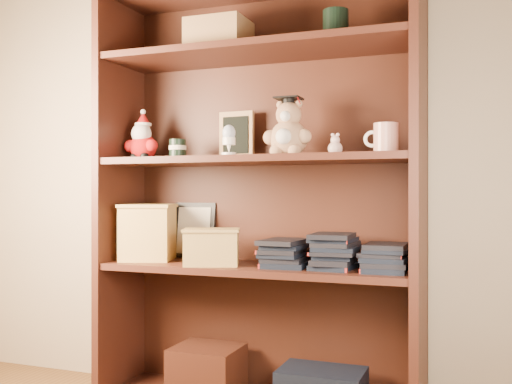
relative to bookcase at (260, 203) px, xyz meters
The scene contains 16 objects.
bookcase is the anchor object (origin of this frame).
shelf_lower 0.25m from the bookcase, 87.06° to the right, with size 1.14×0.33×0.02m.
shelf_upper 0.17m from the bookcase, 87.06° to the right, with size 1.14×0.33×0.02m.
santa_plush 0.54m from the bookcase, behind, with size 0.15×0.11×0.21m.
teachers_tin 0.39m from the bookcase, behind, with size 0.07×0.07×0.07m.
chalkboard_plaque 0.30m from the bookcase, 152.32° to the left, with size 0.15×0.08×0.19m.
egg_cup 0.27m from the bookcase, 120.50° to the right, with size 0.05×0.05×0.11m.
grad_teddy_bear 0.29m from the bookcase, 23.89° to the right, with size 0.18×0.16×0.22m.
pink_figurine 0.37m from the bookcase, ahead, with size 0.05×0.05×0.08m.
teacher_mug 0.53m from the bookcase, ahead, with size 0.12×0.08×0.11m.
certificate_frame 0.35m from the bookcase, 164.67° to the left, with size 0.18×0.05×0.23m.
treats_box 0.47m from the bookcase, behind, with size 0.25×0.25×0.22m.
pencils_box 0.25m from the bookcase, 141.85° to the right, with size 0.24×0.21×0.13m.
book_stack_left 0.22m from the bookcase, 23.15° to the right, with size 0.14×0.20×0.10m.
book_stack_mid 0.35m from the bookcase, ahead, with size 0.14×0.20×0.13m.
book_stack_right 0.52m from the bookcase, ahead, with size 0.14×0.20×0.10m.
Camera 1 is at (0.78, -0.76, 0.82)m, focal length 42.00 mm.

